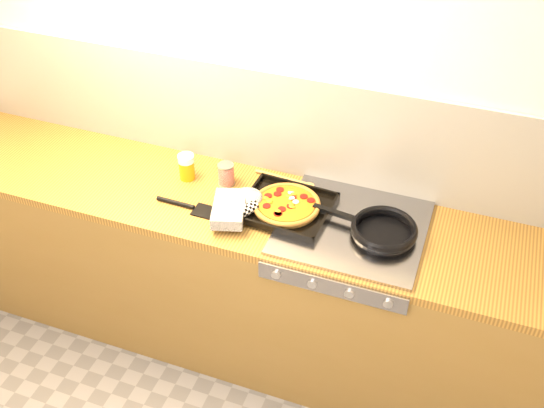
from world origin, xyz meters
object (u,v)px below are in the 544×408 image
at_px(tomato_can, 226,174).
at_px(juice_glass, 187,167).
at_px(pizza_on_tray, 271,205).
at_px(frying_pan, 383,230).

bearing_deg(tomato_can, juice_glass, -173.55).
relative_size(pizza_on_tray, juice_glass, 4.07).
bearing_deg(juice_glass, frying_pan, -6.08).
distance_m(pizza_on_tray, juice_glass, 0.46).
bearing_deg(pizza_on_tray, juice_glass, 166.68).
xyz_separation_m(frying_pan, juice_glass, (-0.93, 0.10, 0.02)).
bearing_deg(frying_pan, tomato_can, 170.83).
bearing_deg(tomato_can, frying_pan, -9.17).
height_order(pizza_on_tray, juice_glass, juice_glass).
xyz_separation_m(pizza_on_tray, frying_pan, (0.48, 0.01, -0.00)).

